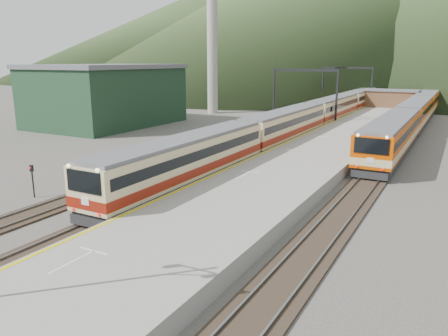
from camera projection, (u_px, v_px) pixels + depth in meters
The scene contains 15 objects.
track_main at pixel (284, 143), 48.96m from camera, with size 2.60×200.00×0.23m.
track_far at pixel (244, 140), 51.29m from camera, with size 2.60×200.00×0.23m.
track_second at pixel (392, 153), 43.60m from camera, with size 2.60×200.00×0.23m.
platform at pixel (328, 147), 44.54m from camera, with size 8.00×100.00×1.00m, color gray.
gantry_near at pixel (305, 86), 61.75m from camera, with size 9.55×0.25×8.00m.
gantry_far at pixel (347, 80), 83.05m from camera, with size 9.55×0.25×8.00m.
warehouse at pixel (107, 95), 62.70m from camera, with size 14.50×20.50×8.60m.
smokestack at pixel (212, 25), 74.39m from camera, with size 1.80×1.80×30.00m, color #9E998E.
station_shed at pixel (391, 98), 78.12m from camera, with size 9.40×4.40×3.10m.
hill_a at pixel (325, 11), 188.23m from camera, with size 180.00×180.00×60.00m, color #2B411F.
hill_d at pixel (220, 30), 268.71m from camera, with size 200.00×200.00×55.00m, color #2B411F.
main_train at pixel (334, 109), 66.12m from camera, with size 2.93×100.41×3.57m.
second_train at pixel (415, 112), 60.34m from camera, with size 3.13×64.17×3.82m.
short_signal_b at pixel (231, 141), 42.46m from camera, with size 0.25×0.20×2.27m.
short_signal_c at pixel (32, 177), 29.44m from camera, with size 0.26×0.22×2.27m.
Camera 1 is at (17.24, -5.52, 9.07)m, focal length 35.00 mm.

